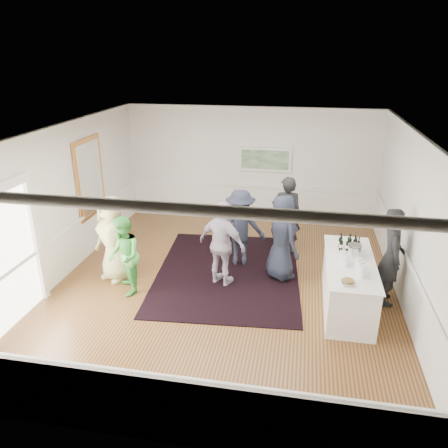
% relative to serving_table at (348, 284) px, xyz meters
% --- Properties ---
extents(floor, '(8.00, 8.00, 0.00)m').
position_rel_serving_table_xyz_m(floor, '(-2.43, 0.32, -0.48)').
color(floor, brown).
rests_on(floor, ground).
extents(ceiling, '(7.00, 8.00, 0.02)m').
position_rel_serving_table_xyz_m(ceiling, '(-2.43, 0.32, 2.72)').
color(ceiling, white).
rests_on(ceiling, wall_back).
extents(wall_left, '(0.02, 8.00, 3.20)m').
position_rel_serving_table_xyz_m(wall_left, '(-5.93, 0.32, 1.12)').
color(wall_left, white).
rests_on(wall_left, floor).
extents(wall_right, '(0.02, 8.00, 3.20)m').
position_rel_serving_table_xyz_m(wall_right, '(1.07, 0.32, 1.12)').
color(wall_right, white).
rests_on(wall_right, floor).
extents(wall_back, '(7.00, 0.02, 3.20)m').
position_rel_serving_table_xyz_m(wall_back, '(-2.43, 4.32, 1.12)').
color(wall_back, white).
rests_on(wall_back, floor).
extents(wall_front, '(7.00, 0.02, 3.20)m').
position_rel_serving_table_xyz_m(wall_front, '(-2.43, -3.68, 1.12)').
color(wall_front, white).
rests_on(wall_front, floor).
extents(wainscoting, '(7.00, 8.00, 1.00)m').
position_rel_serving_table_xyz_m(wainscoting, '(-2.43, 0.32, 0.02)').
color(wainscoting, white).
rests_on(wainscoting, floor).
extents(mirror, '(0.05, 1.25, 1.85)m').
position_rel_serving_table_xyz_m(mirror, '(-5.88, 1.62, 1.32)').
color(mirror, '#D68C3F').
rests_on(mirror, wall_left).
extents(doorway, '(0.10, 1.78, 2.56)m').
position_rel_serving_table_xyz_m(doorway, '(-5.88, -1.58, 0.94)').
color(doorway, white).
rests_on(doorway, wall_left).
extents(landscape_painting, '(1.44, 0.06, 0.66)m').
position_rel_serving_table_xyz_m(landscape_painting, '(-2.03, 4.26, 1.30)').
color(landscape_painting, white).
rests_on(landscape_painting, wall_back).
extents(area_rug, '(3.36, 4.24, 0.02)m').
position_rel_serving_table_xyz_m(area_rug, '(-2.47, 0.90, -0.47)').
color(area_rug, black).
rests_on(area_rug, floor).
extents(serving_table, '(0.89, 2.36, 0.95)m').
position_rel_serving_table_xyz_m(serving_table, '(0.00, 0.00, 0.00)').
color(serving_table, white).
rests_on(serving_table, floor).
extents(bartender, '(0.47, 0.71, 1.92)m').
position_rel_serving_table_xyz_m(bartender, '(0.77, 0.32, 0.48)').
color(bartender, black).
rests_on(bartender, floor).
extents(guest_tan, '(1.08, 0.95, 1.86)m').
position_rel_serving_table_xyz_m(guest_tan, '(-4.79, 0.22, 0.45)').
color(guest_tan, '#C7BE7C').
rests_on(guest_tan, floor).
extents(guest_green, '(0.91, 0.98, 1.62)m').
position_rel_serving_table_xyz_m(guest_green, '(-4.34, -0.29, 0.33)').
color(guest_green, green).
rests_on(guest_green, floor).
extents(guest_lilac, '(1.14, 0.79, 1.80)m').
position_rel_serving_table_xyz_m(guest_lilac, '(-2.50, 0.42, 0.42)').
color(guest_lilac, '#B3A7BB').
rests_on(guest_lilac, floor).
extents(guest_dark_a, '(1.24, 0.85, 1.76)m').
position_rel_serving_table_xyz_m(guest_dark_a, '(-2.28, 1.41, 0.40)').
color(guest_dark_a, '#1B1F2D').
rests_on(guest_dark_a, floor).
extents(guest_dark_b, '(0.74, 0.53, 1.91)m').
position_rel_serving_table_xyz_m(guest_dark_b, '(-1.30, 2.18, 0.47)').
color(guest_dark_b, black).
rests_on(guest_dark_b, floor).
extents(guest_navy, '(1.01, 1.07, 1.85)m').
position_rel_serving_table_xyz_m(guest_navy, '(-1.32, 0.93, 0.44)').
color(guest_navy, '#1B1F2D').
rests_on(guest_navy, floor).
extents(wine_bottles, '(0.40, 0.23, 0.31)m').
position_rel_serving_table_xyz_m(wine_bottles, '(0.01, 0.51, 0.63)').
color(wine_bottles, black).
rests_on(wine_bottles, serving_table).
extents(juice_pitchers, '(0.40, 0.63, 0.24)m').
position_rel_serving_table_xyz_m(juice_pitchers, '(0.02, -0.34, 0.59)').
color(juice_pitchers, '#8EC245').
rests_on(juice_pitchers, serving_table).
extents(ice_bucket, '(0.26, 0.26, 0.25)m').
position_rel_serving_table_xyz_m(ice_bucket, '(0.07, 0.21, 0.59)').
color(ice_bucket, silver).
rests_on(ice_bucket, serving_table).
extents(nut_bowl, '(0.25, 0.25, 0.08)m').
position_rel_serving_table_xyz_m(nut_bowl, '(-0.12, -0.88, 0.51)').
color(nut_bowl, white).
rests_on(nut_bowl, serving_table).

